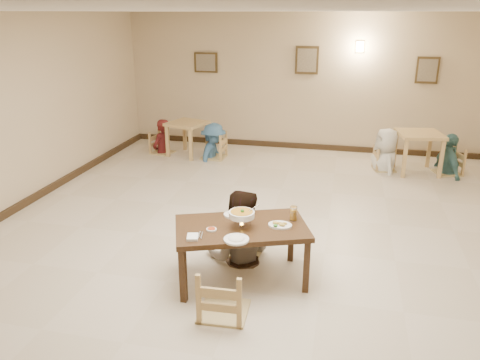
% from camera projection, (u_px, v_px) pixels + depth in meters
% --- Properties ---
extents(floor, '(10.00, 10.00, 0.00)m').
position_uv_depth(floor, '(258.00, 246.00, 6.33)').
color(floor, beige).
rests_on(floor, ground).
extents(ceiling, '(10.00, 10.00, 0.00)m').
position_uv_depth(ceiling, '(262.00, 11.00, 5.31)').
color(ceiling, white).
rests_on(ceiling, wall_back).
extents(wall_back, '(10.00, 0.00, 10.00)m').
position_uv_depth(wall_back, '(301.00, 83.00, 10.40)').
color(wall_back, beige).
rests_on(wall_back, floor).
extents(baseboard_back, '(8.00, 0.06, 0.12)m').
position_uv_depth(baseboard_back, '(299.00, 146.00, 10.86)').
color(baseboard_back, '#322315').
rests_on(baseboard_back, floor).
extents(baseboard_left, '(0.06, 10.00, 0.12)m').
position_uv_depth(baseboard_left, '(4.00, 215.00, 7.15)').
color(baseboard_left, '#322315').
rests_on(baseboard_left, floor).
extents(picture_a, '(0.55, 0.04, 0.45)m').
position_uv_depth(picture_a, '(206.00, 63.00, 10.69)').
color(picture_a, '#3E2E18').
rests_on(picture_a, wall_back).
extents(picture_b, '(0.50, 0.04, 0.60)m').
position_uv_depth(picture_b, '(307.00, 60.00, 10.17)').
color(picture_b, '#3E2E18').
rests_on(picture_b, wall_back).
extents(picture_c, '(0.45, 0.04, 0.55)m').
position_uv_depth(picture_c, '(427.00, 70.00, 9.70)').
color(picture_c, '#3E2E18').
rests_on(picture_c, wall_back).
extents(wall_sconce, '(0.16, 0.05, 0.22)m').
position_uv_depth(wall_sconce, '(360.00, 47.00, 9.84)').
color(wall_sconce, '#FFD88C').
rests_on(wall_sconce, wall_back).
extents(main_table, '(1.69, 1.31, 0.70)m').
position_uv_depth(main_table, '(241.00, 232.00, 5.34)').
color(main_table, '#3E2613').
rests_on(main_table, floor).
extents(chair_far, '(0.43, 0.43, 0.91)m').
position_uv_depth(chair_far, '(245.00, 221.00, 6.02)').
color(chair_far, tan).
rests_on(chair_far, floor).
extents(chair_near, '(0.50, 0.50, 1.06)m').
position_uv_depth(chair_near, '(223.00, 268.00, 4.75)').
color(chair_near, tan).
rests_on(chair_near, floor).
extents(main_diner, '(0.96, 0.79, 1.83)m').
position_uv_depth(main_diner, '(239.00, 191.00, 5.75)').
color(main_diner, gray).
rests_on(main_diner, floor).
extents(curry_warmer, '(0.33, 0.29, 0.26)m').
position_uv_depth(curry_warmer, '(242.00, 215.00, 5.23)').
color(curry_warmer, silver).
rests_on(curry_warmer, main_table).
extents(rice_plate_far, '(0.32, 0.32, 0.07)m').
position_uv_depth(rice_plate_far, '(237.00, 215.00, 5.56)').
color(rice_plate_far, white).
rests_on(rice_plate_far, main_table).
extents(rice_plate_near, '(0.27, 0.27, 0.06)m').
position_uv_depth(rice_plate_near, '(236.00, 239.00, 4.97)').
color(rice_plate_near, white).
rests_on(rice_plate_near, main_table).
extents(fried_plate, '(0.27, 0.27, 0.06)m').
position_uv_depth(fried_plate, '(280.00, 225.00, 5.30)').
color(fried_plate, white).
rests_on(fried_plate, main_table).
extents(chili_dish, '(0.12, 0.12, 0.02)m').
position_uv_depth(chili_dish, '(211.00, 229.00, 5.20)').
color(chili_dish, white).
rests_on(chili_dish, main_table).
extents(napkin_cutlery, '(0.18, 0.25, 0.03)m').
position_uv_depth(napkin_cutlery, '(193.00, 237.00, 5.02)').
color(napkin_cutlery, white).
rests_on(napkin_cutlery, main_table).
extents(drink_glass, '(0.09, 0.09, 0.17)m').
position_uv_depth(drink_glass, '(293.00, 214.00, 5.44)').
color(drink_glass, white).
rests_on(drink_glass, main_table).
extents(bg_table_left, '(0.93, 0.93, 0.74)m').
position_uv_depth(bg_table_left, '(187.00, 128.00, 10.16)').
color(bg_table_left, tan).
rests_on(bg_table_left, floor).
extents(bg_table_right, '(0.93, 0.93, 0.80)m').
position_uv_depth(bg_table_right, '(419.00, 140.00, 9.04)').
color(bg_table_right, tan).
rests_on(bg_table_right, floor).
extents(bg_chair_ll, '(0.44, 0.44, 0.93)m').
position_uv_depth(bg_chair_ll, '(162.00, 133.00, 10.36)').
color(bg_chair_ll, tan).
rests_on(bg_chair_ll, floor).
extents(bg_chair_lr, '(0.49, 0.49, 1.05)m').
position_uv_depth(bg_chair_lr, '(213.00, 134.00, 10.00)').
color(bg_chair_lr, tan).
rests_on(bg_chair_lr, floor).
extents(bg_chair_rl, '(0.41, 0.41, 0.87)m').
position_uv_depth(bg_chair_rl, '(386.00, 149.00, 9.26)').
color(bg_chair_rl, tan).
rests_on(bg_chair_rl, floor).
extents(bg_chair_rr, '(0.46, 0.46, 0.99)m').
position_uv_depth(bg_chair_rr, '(450.00, 149.00, 9.03)').
color(bg_chair_rr, tan).
rests_on(bg_chair_rr, floor).
extents(bg_diner_a, '(0.52, 0.65, 1.54)m').
position_uv_depth(bg_diner_a, '(161.00, 119.00, 10.25)').
color(bg_diner_a, '#521617').
rests_on(bg_diner_a, floor).
extents(bg_diner_b, '(0.66, 1.04, 1.52)m').
position_uv_depth(bg_diner_b, '(213.00, 123.00, 9.92)').
color(bg_diner_b, teal).
rests_on(bg_diner_b, floor).
extents(bg_diner_c, '(0.76, 0.95, 1.70)m').
position_uv_depth(bg_diner_c, '(388.00, 128.00, 9.12)').
color(bg_diner_c, silver).
rests_on(bg_diner_c, floor).
extents(bg_diner_d, '(0.63, 1.01, 1.60)m').
position_uv_depth(bg_diner_d, '(453.00, 134.00, 8.92)').
color(bg_diner_d, teal).
rests_on(bg_diner_d, floor).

